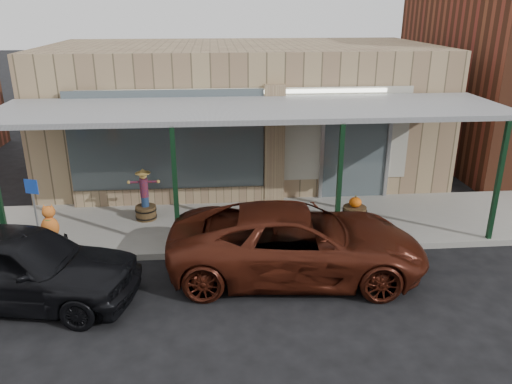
{
  "coord_description": "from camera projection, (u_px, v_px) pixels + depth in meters",
  "views": [
    {
      "loc": [
        -0.93,
        -8.06,
        5.34
      ],
      "look_at": [
        -0.01,
        2.6,
        1.33
      ],
      "focal_mm": 35.0,
      "sensor_mm": 36.0,
      "label": 1
    }
  ],
  "objects": [
    {
      "name": "ground",
      "position": [
        268.0,
        305.0,
        9.47
      ],
      "size": [
        120.0,
        120.0,
        0.0
      ],
      "primitive_type": "plane",
      "color": "black",
      "rests_on": "ground"
    },
    {
      "name": "sidewalk",
      "position": [
        253.0,
        224.0,
        12.8
      ],
      "size": [
        40.0,
        3.2,
        0.15
      ],
      "primitive_type": "cube",
      "color": "gray",
      "rests_on": "ground"
    },
    {
      "name": "storefront",
      "position": [
        242.0,
        111.0,
        16.35
      ],
      "size": [
        12.0,
        6.25,
        4.2
      ],
      "color": "#9F8661",
      "rests_on": "ground"
    },
    {
      "name": "awning",
      "position": [
        253.0,
        111.0,
        11.74
      ],
      "size": [
        12.0,
        3.0,
        3.04
      ],
      "color": "slate",
      "rests_on": "ground"
    },
    {
      "name": "block_buildings_near",
      "position": [
        299.0,
        55.0,
        16.89
      ],
      "size": [
        61.0,
        8.0,
        8.0
      ],
      "color": "brown",
      "rests_on": "ground"
    },
    {
      "name": "barrel_scarecrow",
      "position": [
        145.0,
        202.0,
        12.78
      ],
      "size": [
        0.79,
        0.69,
        1.36
      ],
      "rotation": [
        0.0,
        0.0,
        0.39
      ],
      "color": "#4E371F",
      "rests_on": "sidewalk"
    },
    {
      "name": "barrel_pumpkin",
      "position": [
        355.0,
        212.0,
        12.7
      ],
      "size": [
        0.66,
        0.66,
        0.7
      ],
      "rotation": [
        0.0,
        0.0,
        0.11
      ],
      "color": "#4E371F",
      "rests_on": "sidewalk"
    },
    {
      "name": "handicap_sign",
      "position": [
        34.0,
        204.0,
        11.16
      ],
      "size": [
        0.32,
        0.14,
        1.6
      ],
      "rotation": [
        0.0,
        0.0,
        -0.35
      ],
      "color": "gray",
      "rests_on": "sidewalk"
    },
    {
      "name": "parked_sedan",
      "position": [
        19.0,
        265.0,
        9.36
      ],
      "size": [
        4.72,
        2.58,
        1.6
      ],
      "rotation": [
        0.0,
        0.0,
        1.39
      ],
      "color": "black",
      "rests_on": "ground"
    },
    {
      "name": "car_maroon",
      "position": [
        297.0,
        242.0,
        10.35
      ],
      "size": [
        5.49,
        2.89,
        1.47
      ],
      "primitive_type": "imported",
      "rotation": [
        0.0,
        0.0,
        1.48
      ],
      "color": "#46190E",
      "rests_on": "ground"
    }
  ]
}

